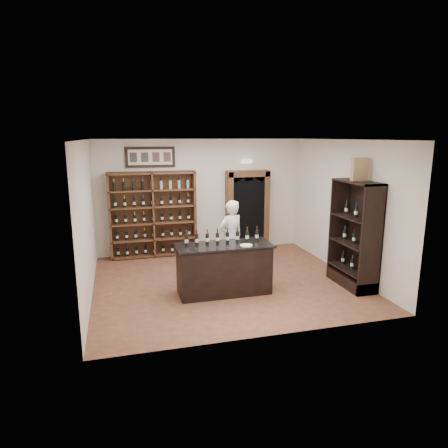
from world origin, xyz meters
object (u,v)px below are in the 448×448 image
Objects in this scene: counter_bottle_0 at (186,240)px; side_cabinet at (355,250)px; wine_shelf at (153,214)px; shopkeeper at (231,237)px; wine_crate at (360,169)px; tasting_counter at (224,269)px.

counter_bottle_0 is 3.49m from side_cabinet.
wine_shelf reaches higher than counter_bottle_0.
shopkeeper is 3.72× the size of wine_crate.
wine_shelf is 5.16m from wine_crate.
wine_crate reaches higher than side_cabinet.
wine_crate reaches higher than shopkeeper.
counter_bottle_0 is at bearing 173.14° from side_cabinet.
wine_crate reaches higher than wine_shelf.
wine_crate is (-0.02, -0.00, 1.67)m from side_cabinet.
wine_crate is at bearing -6.35° from tasting_counter.
wine_shelf is 2.43m from shopkeeper.
tasting_counter is 4.15× the size of wine_crate.
tasting_counter is at bearing 173.72° from side_cabinet.
counter_bottle_0 is 3.69m from wine_crate.
wine_shelf and side_cabinet have the same top height.
counter_bottle_0 is at bearing 178.80° from wine_crate.
tasting_counter is 0.85× the size of side_cabinet.
side_cabinet reaches higher than counter_bottle_0.
shopkeeper is at bearing -49.89° from wine_shelf.
wine_crate is at bearing -40.38° from wine_shelf.
shopkeeper is at bearing 39.55° from counter_bottle_0.
counter_bottle_0 reaches higher than tasting_counter.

